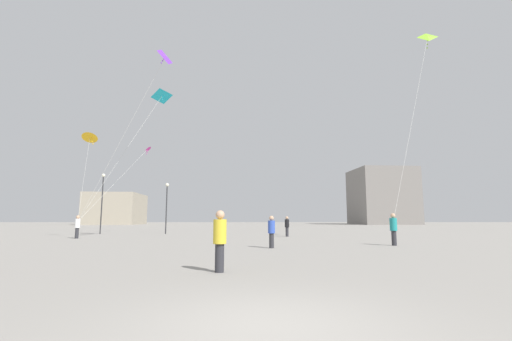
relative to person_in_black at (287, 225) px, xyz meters
name	(u,v)px	position (x,y,z in m)	size (l,w,h in m)	color
ground_plane	(270,325)	(-2.74, -25.32, -0.95)	(300.00, 300.00, 0.00)	gray
person_in_black	(287,225)	(0.00, 0.00, 0.00)	(0.38, 0.38, 1.73)	#2D2D33
person_in_blue	(272,230)	(-1.99, -11.92, -0.03)	(0.37, 0.37, 1.68)	#2D2D33
person_in_yellow	(220,238)	(-3.94, -20.27, 0.03)	(0.39, 0.39, 1.77)	#2D2D33
person_in_teal	(393,228)	(5.13, -10.27, 0.06)	(0.40, 0.40, 1.84)	#2D2D33
person_in_white	(77,226)	(-16.67, -2.76, 0.03)	(0.39, 0.39, 1.78)	#2D2D33
kite_violet_delta	(164,60)	(-9.79, -5.09, 12.62)	(7.52, 3.21, 12.98)	purple
kite_amber_diamond	(90,137)	(-16.43, -2.14, 7.25)	(1.37, 1.28, 7.31)	yellow
kite_lime_delta	(427,42)	(9.67, -6.77, 13.28)	(5.27, 4.10, 13.75)	#8CD12D
kite_magenta_diamond	(146,151)	(-14.33, 6.33, 7.77)	(2.74, 9.79, 7.96)	#D12899
kite_cyan_delta	(161,98)	(-12.05, 2.87, 12.42)	(5.63, 6.29, 12.75)	#1EB2C6
building_left_hall	(116,209)	(-39.74, 65.10, 3.14)	(13.85, 17.28, 8.18)	#A39984
building_centre_hall	(382,197)	(32.26, 64.60, 6.51)	(15.70, 15.91, 14.90)	gray
lamppost_east	(102,194)	(-18.31, 5.34, 3.04)	(0.36, 0.36, 6.12)	#2D2D30
lamppost_west	(167,200)	(-11.75, 5.38, 2.49)	(0.36, 0.36, 5.15)	#2D2D30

